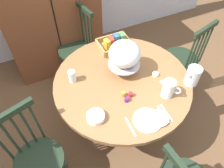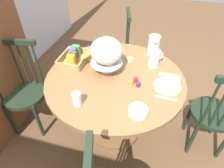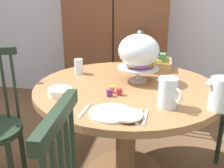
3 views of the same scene
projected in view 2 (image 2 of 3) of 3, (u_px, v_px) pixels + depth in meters
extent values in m
plane|color=brown|center=(131.00, 135.00, 2.07)|extent=(10.00, 10.00, 0.00)
cylinder|color=olive|center=(115.00, 79.00, 1.67)|extent=(1.20, 1.20, 0.04)
cylinder|color=brown|center=(115.00, 105.00, 1.89)|extent=(0.14, 0.14, 0.63)
cylinder|color=brown|center=(114.00, 127.00, 2.12)|extent=(0.56, 0.56, 0.06)
cylinder|color=#1E2D1E|center=(25.00, 95.00, 1.90)|extent=(0.40, 0.40, 0.04)
cylinder|color=#1E2D1E|center=(12.00, 120.00, 1.95)|extent=(0.04, 0.04, 0.45)
cylinder|color=#1E2D1E|center=(39.00, 121.00, 1.93)|extent=(0.04, 0.04, 0.45)
cylinder|color=#1E2D1E|center=(24.00, 100.00, 2.16)|extent=(0.04, 0.04, 0.45)
cylinder|color=#1E2D1E|center=(48.00, 102.00, 2.14)|extent=(0.04, 0.04, 0.45)
cylinder|color=#1E2D1E|center=(10.00, 65.00, 1.87)|extent=(0.02, 0.02, 0.48)
cylinder|color=#1E2D1E|center=(17.00, 66.00, 1.87)|extent=(0.02, 0.02, 0.48)
cylinder|color=#1E2D1E|center=(24.00, 66.00, 1.87)|extent=(0.02, 0.02, 0.48)
cylinder|color=#1E2D1E|center=(31.00, 66.00, 1.86)|extent=(0.02, 0.02, 0.48)
cylinder|color=#1E2D1E|center=(38.00, 67.00, 1.86)|extent=(0.02, 0.02, 0.48)
cube|color=#1E2D1E|center=(16.00, 42.00, 1.70)|extent=(0.10, 0.36, 0.05)
cylinder|color=#1E2D1E|center=(93.00, 165.00, 1.11)|extent=(0.02, 0.02, 0.48)
cube|color=#1E2D1E|center=(87.00, 168.00, 0.83)|extent=(0.35, 0.14, 0.05)
cylinder|color=#1E2D1E|center=(213.00, 113.00, 1.72)|extent=(0.40, 0.40, 0.04)
cylinder|color=#1E2D1E|center=(217.00, 119.00, 1.95)|extent=(0.04, 0.04, 0.45)
cylinder|color=#1E2D1E|center=(189.00, 116.00, 1.99)|extent=(0.04, 0.04, 0.45)
cylinder|color=#1E2D1E|center=(224.00, 143.00, 1.74)|extent=(0.04, 0.04, 0.45)
cylinder|color=#1E2D1E|center=(192.00, 138.00, 1.78)|extent=(0.04, 0.04, 0.45)
cylinder|color=#1E2D1E|center=(219.00, 107.00, 1.45)|extent=(0.02, 0.02, 0.48)
cylinder|color=#1E2D1E|center=(209.00, 106.00, 1.46)|extent=(0.02, 0.02, 0.48)
cylinder|color=#1E2D1E|center=(115.00, 52.00, 2.53)|extent=(0.40, 0.40, 0.04)
cylinder|color=#1E2D1E|center=(105.00, 60.00, 2.78)|extent=(0.04, 0.04, 0.45)
cylinder|color=#1E2D1E|center=(104.00, 72.00, 2.57)|extent=(0.04, 0.04, 0.45)
cylinder|color=#1E2D1E|center=(124.00, 60.00, 2.78)|extent=(0.04, 0.04, 0.45)
cylinder|color=#1E2D1E|center=(125.00, 72.00, 2.57)|extent=(0.04, 0.04, 0.45)
cylinder|color=#1E2D1E|center=(127.00, 30.00, 2.48)|extent=(0.02, 0.02, 0.48)
cylinder|color=#1E2D1E|center=(127.00, 32.00, 2.43)|extent=(0.02, 0.02, 0.48)
cylinder|color=#1E2D1E|center=(128.00, 35.00, 2.37)|extent=(0.02, 0.02, 0.48)
cylinder|color=#1E2D1E|center=(128.00, 38.00, 2.32)|extent=(0.02, 0.02, 0.48)
cylinder|color=#1E2D1E|center=(128.00, 40.00, 2.27)|extent=(0.02, 0.02, 0.48)
cube|color=#1E2D1E|center=(129.00, 14.00, 2.20)|extent=(0.36, 0.13, 0.05)
cylinder|color=silver|center=(107.00, 70.00, 1.71)|extent=(0.12, 0.12, 0.02)
cylinder|color=silver|center=(107.00, 67.00, 1.69)|extent=(0.03, 0.03, 0.09)
cylinder|color=silver|center=(107.00, 62.00, 1.66)|extent=(0.28, 0.28, 0.01)
torus|color=#B27033|center=(109.00, 56.00, 1.68)|extent=(0.10, 0.10, 0.03)
torus|color=#D19347|center=(100.00, 57.00, 1.67)|extent=(0.10, 0.10, 0.03)
torus|color=#935628|center=(102.00, 61.00, 1.62)|extent=(0.10, 0.10, 0.03)
torus|color=tan|center=(109.00, 62.00, 1.62)|extent=(0.10, 0.10, 0.03)
torus|color=#994C84|center=(112.00, 59.00, 1.65)|extent=(0.10, 0.10, 0.03)
ellipsoid|color=silver|center=(106.00, 51.00, 1.58)|extent=(0.27, 0.27, 0.22)
sphere|color=silver|center=(106.00, 37.00, 1.50)|extent=(0.02, 0.02, 0.02)
cylinder|color=silver|center=(154.00, 58.00, 1.73)|extent=(0.10, 0.10, 0.16)
cylinder|color=orange|center=(154.00, 61.00, 1.75)|extent=(0.09, 0.09, 0.11)
cone|color=silver|center=(149.00, 53.00, 1.67)|extent=(0.05, 0.05, 0.03)
torus|color=silver|center=(160.00, 56.00, 1.75)|extent=(0.06, 0.06, 0.07)
cylinder|color=silver|center=(154.00, 44.00, 1.93)|extent=(0.12, 0.12, 0.17)
cylinder|color=white|center=(154.00, 46.00, 1.95)|extent=(0.10, 0.10, 0.11)
cone|color=silver|center=(156.00, 41.00, 1.83)|extent=(0.04, 0.04, 0.03)
torus|color=silver|center=(153.00, 39.00, 1.98)|extent=(0.08, 0.03, 0.07)
cube|color=tan|center=(74.00, 61.00, 1.83)|extent=(0.30, 0.22, 0.01)
cube|color=tan|center=(85.00, 60.00, 1.79)|extent=(0.30, 0.02, 0.07)
cube|color=tan|center=(63.00, 57.00, 1.84)|extent=(0.30, 0.02, 0.07)
cube|color=tan|center=(67.00, 67.00, 1.71)|extent=(0.02, 0.22, 0.07)
cube|color=tan|center=(80.00, 50.00, 1.93)|extent=(0.02, 0.22, 0.07)
cube|color=gold|center=(71.00, 60.00, 1.73)|extent=(0.05, 0.07, 0.11)
cube|color=#B23D33|center=(73.00, 57.00, 1.77)|extent=(0.05, 0.08, 0.11)
cube|color=#336BAD|center=(73.00, 53.00, 1.82)|extent=(0.05, 0.07, 0.11)
cube|color=#47894C|center=(76.00, 51.00, 1.86)|extent=(0.05, 0.07, 0.11)
ellipsoid|color=yellow|center=(86.00, 57.00, 1.73)|extent=(0.14, 0.08, 0.05)
ellipsoid|color=yellow|center=(87.00, 55.00, 1.75)|extent=(0.13, 0.03, 0.05)
ellipsoid|color=yellow|center=(88.00, 53.00, 1.77)|extent=(0.14, 0.08, 0.05)
cylinder|color=white|center=(167.00, 86.00, 1.55)|extent=(0.22, 0.22, 0.01)
cylinder|color=white|center=(171.00, 79.00, 1.60)|extent=(0.15, 0.15, 0.01)
cylinder|color=white|center=(138.00, 111.00, 1.33)|extent=(0.14, 0.14, 0.04)
cylinder|color=silver|center=(77.00, 99.00, 1.37)|extent=(0.06, 0.06, 0.11)
cylinder|color=beige|center=(130.00, 59.00, 1.85)|extent=(0.06, 0.06, 0.02)
cylinder|color=#B7282D|center=(136.00, 80.00, 1.59)|extent=(0.04, 0.04, 0.04)
cylinder|color=orange|center=(131.00, 83.00, 1.56)|extent=(0.04, 0.04, 0.04)
cylinder|color=#5B2366|center=(138.00, 84.00, 1.55)|extent=(0.04, 0.04, 0.04)
cube|color=silver|center=(168.00, 76.00, 1.66)|extent=(0.02, 0.17, 0.01)
cube|color=silver|center=(169.00, 74.00, 1.68)|extent=(0.02, 0.17, 0.01)
cube|color=silver|center=(165.00, 98.00, 1.45)|extent=(0.02, 0.17, 0.01)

